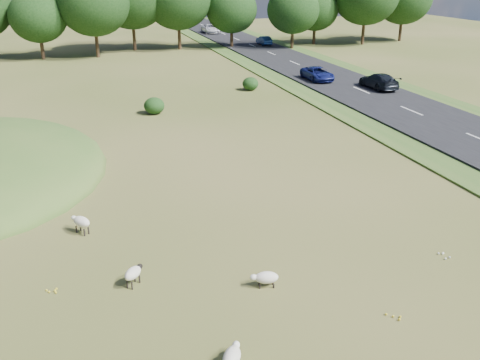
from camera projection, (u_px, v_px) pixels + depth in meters
name	position (u px, v px, depth m)	size (l,w,h in m)	color
ground	(153.00, 121.00, 40.57)	(160.00, 160.00, 0.00)	#3A4D18
road	(332.00, 79.00, 54.89)	(8.00, 150.00, 0.25)	black
treeline	(100.00, 3.00, 69.29)	(96.28, 14.66, 11.70)	black
shrubs	(95.00, 97.00, 44.75)	(26.42, 7.69, 1.52)	black
sheep_0	(266.00, 278.00, 19.34)	(1.09, 0.65, 0.61)	beige
sheep_1	(81.00, 222.00, 23.20)	(0.95, 1.08, 0.80)	beige
sheep_2	(232.00, 357.00, 15.36)	(0.91, 1.15, 0.65)	beige
sheep_3	(133.00, 273.00, 19.40)	(0.89, 0.96, 0.72)	beige
car_0	(210.00, 29.00, 92.41)	(2.40, 5.20, 1.45)	white
car_1	(317.00, 74.00, 53.73)	(2.13, 4.63, 1.29)	navy
car_3	(379.00, 81.00, 50.01)	(1.98, 4.86, 1.41)	black
car_5	(264.00, 40.00, 78.46)	(1.31, 3.77, 1.24)	navy
car_6	(217.00, 23.00, 102.27)	(1.99, 4.89, 1.42)	#A5A8AD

